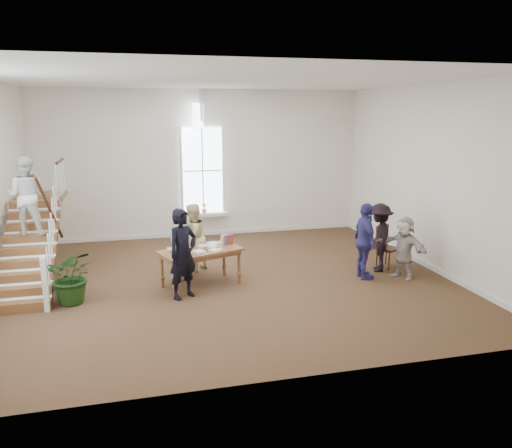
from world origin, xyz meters
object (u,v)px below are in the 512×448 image
object	(u,v)px
library_table	(201,253)
woman_cluster_b	(379,237)
elderly_woman	(182,247)
side_chair	(385,244)
police_officer	(183,254)
person_yellow	(192,238)
floor_plant	(72,276)
woman_cluster_c	(404,247)
woman_cluster_a	(365,241)

from	to	relation	value
library_table	woman_cluster_b	world-z (taller)	woman_cluster_b
elderly_woman	side_chair	xyz separation A→B (m)	(5.03, -0.33, -0.16)
elderly_woman	police_officer	bearing A→B (deg)	44.55
person_yellow	floor_plant	bearing A→B (deg)	-11.85
person_yellow	woman_cluster_c	bearing A→B (deg)	118.18
person_yellow	side_chair	distance (m)	4.81
library_table	person_yellow	bearing A→B (deg)	73.46
person_yellow	police_officer	bearing A→B (deg)	35.29
woman_cluster_a	woman_cluster_b	bearing A→B (deg)	-48.93
library_table	side_chair	xyz separation A→B (m)	(4.68, 0.27, -0.15)
elderly_woman	floor_plant	distance (m)	2.55
person_yellow	side_chair	world-z (taller)	person_yellow
elderly_woman	woman_cluster_a	bearing A→B (deg)	125.25
library_table	person_yellow	world-z (taller)	person_yellow
floor_plant	side_chair	xyz separation A→B (m)	(7.36, 0.69, 0.02)
woman_cluster_b	side_chair	size ratio (longest dim) A/B	1.58
woman_cluster_c	person_yellow	bearing A→B (deg)	-132.17
woman_cluster_c	library_table	bearing A→B (deg)	-119.75
side_chair	person_yellow	bearing A→B (deg)	145.51
woman_cluster_c	elderly_woman	bearing A→B (deg)	-125.81
woman_cluster_a	woman_cluster_b	xyz separation A→B (m)	(0.60, 0.45, -0.06)
elderly_woman	woman_cluster_a	size ratio (longest dim) A/B	0.85
woman_cluster_c	woman_cluster_b	bearing A→B (deg)	-177.40
library_table	elderly_woman	bearing A→B (deg)	101.26
library_table	police_officer	bearing A→B (deg)	-143.93
library_table	woman_cluster_c	distance (m)	4.72
woman_cluster_b	side_chair	distance (m)	0.46
woman_cluster_c	side_chair	bearing A→B (deg)	157.40
elderly_woman	person_yellow	xyz separation A→B (m)	(0.30, 0.50, 0.08)
side_chair	woman_cluster_a	bearing A→B (deg)	-167.32
police_officer	woman_cluster_a	size ratio (longest dim) A/B	1.06
person_yellow	floor_plant	xyz separation A→B (m)	(-2.63, -1.52, -0.26)
floor_plant	elderly_woman	bearing A→B (deg)	23.58
floor_plant	library_table	bearing A→B (deg)	8.89
floor_plant	side_chair	bearing A→B (deg)	5.33
person_yellow	side_chair	bearing A→B (deg)	128.22
police_officer	floor_plant	bearing A→B (deg)	140.98
library_table	police_officer	world-z (taller)	police_officer
woman_cluster_b	floor_plant	xyz separation A→B (m)	(-7.06, -0.45, -0.26)
police_officer	side_chair	distance (m)	5.23
police_officer	library_table	bearing A→B (deg)	22.25
library_table	person_yellow	size ratio (longest dim) A/B	1.18
person_yellow	woman_cluster_b	bearing A→B (deg)	124.59
police_officer	elderly_woman	bearing A→B (deg)	52.37
police_officer	floor_plant	xyz separation A→B (m)	(-2.23, 0.23, -0.37)
woman_cluster_b	woman_cluster_c	world-z (taller)	woman_cluster_b
library_table	elderly_woman	xyz separation A→B (m)	(-0.35, 0.60, 0.01)
library_table	police_officer	xyz separation A→B (m)	(-0.45, -0.65, 0.21)
elderly_woman	woman_cluster_a	xyz separation A→B (m)	(4.13, -1.02, 0.14)
woman_cluster_a	side_chair	bearing A→B (deg)	-48.59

